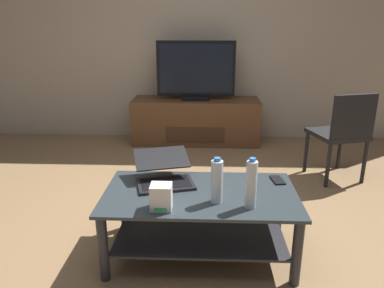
{
  "coord_description": "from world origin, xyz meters",
  "views": [
    {
      "loc": [
        0.15,
        -2.29,
        1.44
      ],
      "look_at": [
        0.05,
        0.28,
        0.59
      ],
      "focal_mm": 34.37,
      "sensor_mm": 36.0,
      "label": 1
    }
  ],
  "objects_px": {
    "media_cabinet": "(196,121)",
    "cell_phone": "(278,180)",
    "laptop": "(164,173)",
    "router_box": "(161,197)",
    "dining_chair": "(343,131)",
    "television": "(196,72)",
    "tv_remote": "(251,194)",
    "water_bottle_far": "(217,181)",
    "coffee_table": "(200,212)",
    "water_bottle_near": "(251,184)"
  },
  "relations": [
    {
      "from": "media_cabinet",
      "to": "cell_phone",
      "type": "distance_m",
      "value": 2.26
    },
    {
      "from": "laptop",
      "to": "cell_phone",
      "type": "xyz_separation_m",
      "value": [
        0.75,
        0.04,
        -0.05
      ]
    },
    {
      "from": "router_box",
      "to": "cell_phone",
      "type": "distance_m",
      "value": 0.84
    },
    {
      "from": "router_box",
      "to": "laptop",
      "type": "bearing_deg",
      "value": 94.17
    },
    {
      "from": "water_bottle_near",
      "to": "laptop",
      "type": "bearing_deg",
      "value": 147.7
    },
    {
      "from": "laptop",
      "to": "water_bottle_far",
      "type": "relative_size",
      "value": 1.71
    },
    {
      "from": "router_box",
      "to": "television",
      "type": "bearing_deg",
      "value": 87.41
    },
    {
      "from": "router_box",
      "to": "media_cabinet",
      "type": "bearing_deg",
      "value": 87.43
    },
    {
      "from": "media_cabinet",
      "to": "television",
      "type": "distance_m",
      "value": 0.61
    },
    {
      "from": "coffee_table",
      "to": "water_bottle_far",
      "type": "height_order",
      "value": "water_bottle_far"
    },
    {
      "from": "cell_phone",
      "to": "tv_remote",
      "type": "bearing_deg",
      "value": -139.97
    },
    {
      "from": "water_bottle_far",
      "to": "tv_remote",
      "type": "bearing_deg",
      "value": 23.28
    },
    {
      "from": "dining_chair",
      "to": "tv_remote",
      "type": "bearing_deg",
      "value": -127.91
    },
    {
      "from": "coffee_table",
      "to": "cell_phone",
      "type": "xyz_separation_m",
      "value": [
        0.51,
        0.2,
        0.14
      ]
    },
    {
      "from": "cell_phone",
      "to": "water_bottle_near",
      "type": "bearing_deg",
      "value": -128.88
    },
    {
      "from": "media_cabinet",
      "to": "cell_phone",
      "type": "xyz_separation_m",
      "value": [
        0.61,
        -2.17,
        0.17
      ]
    },
    {
      "from": "router_box",
      "to": "cell_phone",
      "type": "height_order",
      "value": "router_box"
    },
    {
      "from": "router_box",
      "to": "water_bottle_near",
      "type": "height_order",
      "value": "water_bottle_near"
    },
    {
      "from": "router_box",
      "to": "tv_remote",
      "type": "height_order",
      "value": "router_box"
    },
    {
      "from": "television",
      "to": "router_box",
      "type": "bearing_deg",
      "value": -92.59
    },
    {
      "from": "coffee_table",
      "to": "media_cabinet",
      "type": "distance_m",
      "value": 2.37
    },
    {
      "from": "cell_phone",
      "to": "dining_chair",
      "type": "bearing_deg",
      "value": 44.74
    },
    {
      "from": "cell_phone",
      "to": "tv_remote",
      "type": "relative_size",
      "value": 0.88
    },
    {
      "from": "dining_chair",
      "to": "tv_remote",
      "type": "height_order",
      "value": "dining_chair"
    },
    {
      "from": "coffee_table",
      "to": "water_bottle_near",
      "type": "relative_size",
      "value": 4.0
    },
    {
      "from": "television",
      "to": "tv_remote",
      "type": "relative_size",
      "value": 5.82
    },
    {
      "from": "water_bottle_far",
      "to": "cell_phone",
      "type": "height_order",
      "value": "water_bottle_far"
    },
    {
      "from": "coffee_table",
      "to": "router_box",
      "type": "bearing_deg",
      "value": -134.64
    },
    {
      "from": "cell_phone",
      "to": "coffee_table",
      "type": "bearing_deg",
      "value": -167.23
    },
    {
      "from": "water_bottle_near",
      "to": "tv_remote",
      "type": "distance_m",
      "value": 0.2
    },
    {
      "from": "television",
      "to": "water_bottle_far",
      "type": "bearing_deg",
      "value": -85.45
    },
    {
      "from": "laptop",
      "to": "water_bottle_far",
      "type": "height_order",
      "value": "water_bottle_far"
    },
    {
      "from": "television",
      "to": "dining_chair",
      "type": "xyz_separation_m",
      "value": [
        1.39,
        -1.12,
        -0.4
      ]
    },
    {
      "from": "router_box",
      "to": "water_bottle_far",
      "type": "height_order",
      "value": "water_bottle_far"
    },
    {
      "from": "media_cabinet",
      "to": "dining_chair",
      "type": "xyz_separation_m",
      "value": [
        1.39,
        -1.14,
        0.21
      ]
    },
    {
      "from": "television",
      "to": "cell_phone",
      "type": "bearing_deg",
      "value": -74.15
    },
    {
      "from": "media_cabinet",
      "to": "router_box",
      "type": "xyz_separation_m",
      "value": [
        -0.12,
        -2.59,
        0.24
      ]
    },
    {
      "from": "water_bottle_near",
      "to": "water_bottle_far",
      "type": "xyz_separation_m",
      "value": [
        -0.19,
        0.06,
        -0.01
      ]
    },
    {
      "from": "laptop",
      "to": "router_box",
      "type": "xyz_separation_m",
      "value": [
        0.03,
        -0.37,
        0.01
      ]
    },
    {
      "from": "media_cabinet",
      "to": "laptop",
      "type": "bearing_deg",
      "value": -93.7
    },
    {
      "from": "water_bottle_near",
      "to": "tv_remote",
      "type": "relative_size",
      "value": 1.87
    },
    {
      "from": "dining_chair",
      "to": "router_box",
      "type": "distance_m",
      "value": 2.09
    },
    {
      "from": "water_bottle_near",
      "to": "cell_phone",
      "type": "xyz_separation_m",
      "value": [
        0.22,
        0.38,
        -0.14
      ]
    },
    {
      "from": "coffee_table",
      "to": "water_bottle_near",
      "type": "height_order",
      "value": "water_bottle_near"
    },
    {
      "from": "television",
      "to": "coffee_table",
      "type": "bearing_deg",
      "value": -87.57
    },
    {
      "from": "dining_chair",
      "to": "cell_phone",
      "type": "xyz_separation_m",
      "value": [
        -0.78,
        -1.04,
        -0.04
      ]
    },
    {
      "from": "television",
      "to": "router_box",
      "type": "relative_size",
      "value": 6.34
    },
    {
      "from": "water_bottle_far",
      "to": "cell_phone",
      "type": "bearing_deg",
      "value": 37.55
    },
    {
      "from": "tv_remote",
      "to": "water_bottle_near",
      "type": "bearing_deg",
      "value": -86.22
    },
    {
      "from": "dining_chair",
      "to": "laptop",
      "type": "relative_size",
      "value": 1.81
    }
  ]
}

